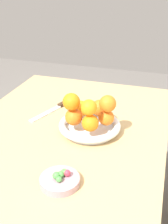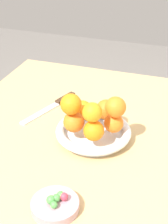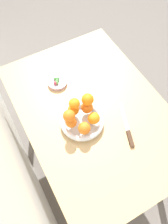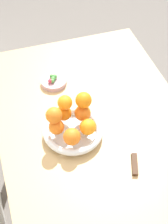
{
  "view_description": "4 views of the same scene",
  "coord_description": "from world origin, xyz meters",
  "px_view_note": "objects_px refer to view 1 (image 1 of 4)",
  "views": [
    {
      "loc": [
        0.83,
        0.35,
        1.28
      ],
      "look_at": [
        -0.05,
        0.07,
        0.81
      ],
      "focal_mm": 45.0,
      "sensor_mm": 36.0,
      "label": 1
    },
    {
      "loc": [
        0.78,
        0.35,
        1.35
      ],
      "look_at": [
        -0.02,
        0.08,
        0.84
      ],
      "focal_mm": 55.0,
      "sensor_mm": 36.0,
      "label": 2
    },
    {
      "loc": [
        -0.51,
        0.35,
        1.77
      ],
      "look_at": [
        -0.05,
        0.09,
        0.87
      ],
      "focal_mm": 35.0,
      "sensor_mm": 36.0,
      "label": 3
    },
    {
      "loc": [
        -0.83,
        0.3,
        1.78
      ],
      "look_at": [
        -0.06,
        0.06,
        0.88
      ],
      "focal_mm": 55.0,
      "sensor_mm": 36.0,
      "label": 4
    }
  ],
  "objects_px": {
    "orange_0": "(74,117)",
    "candy_ball_0": "(56,176)",
    "orange_2": "(106,118)",
    "dining_table": "(62,152)",
    "orange_5": "(89,107)",
    "knife": "(57,108)",
    "orange_4": "(80,109)",
    "candy_ball_3": "(61,174)",
    "orange_7": "(71,102)",
    "candy_ball_2": "(67,173)",
    "orange_1": "(90,123)",
    "orange_3": "(100,108)",
    "fruit_bowl": "(90,126)",
    "orange_6": "(108,104)",
    "candy_ball_1": "(59,179)",
    "candy_ball_4": "(64,172)",
    "candy_dish": "(60,181)"
  },
  "relations": [
    {
      "from": "orange_5",
      "to": "knife",
      "type": "relative_size",
      "value": 0.22
    },
    {
      "from": "orange_0",
      "to": "orange_6",
      "type": "height_order",
      "value": "orange_6"
    },
    {
      "from": "orange_4",
      "to": "candy_ball_1",
      "type": "xyz_separation_m",
      "value": [
        0.35,
        0.05,
        -0.04
      ]
    },
    {
      "from": "fruit_bowl",
      "to": "orange_3",
      "type": "bearing_deg",
      "value": 161.36
    },
    {
      "from": "orange_0",
      "to": "orange_4",
      "type": "height_order",
      "value": "same"
    },
    {
      "from": "orange_2",
      "to": "orange_6",
      "type": "xyz_separation_m",
      "value": [
        0.01,
        0.0,
        0.06
      ]
    },
    {
      "from": "orange_2",
      "to": "orange_0",
      "type": "bearing_deg",
      "value": -72.73
    },
    {
      "from": "fruit_bowl",
      "to": "candy_ball_3",
      "type": "bearing_deg",
      "value": 0.41
    },
    {
      "from": "orange_4",
      "to": "orange_6",
      "type": "height_order",
      "value": "orange_6"
    },
    {
      "from": "knife",
      "to": "orange_6",
      "type": "bearing_deg",
      "value": 59.82
    },
    {
      "from": "orange_4",
      "to": "knife",
      "type": "relative_size",
      "value": 0.25
    },
    {
      "from": "orange_1",
      "to": "orange_3",
      "type": "bearing_deg",
      "value": 178.75
    },
    {
      "from": "candy_ball_4",
      "to": "orange_4",
      "type": "bearing_deg",
      "value": -170.21
    },
    {
      "from": "orange_0",
      "to": "orange_6",
      "type": "bearing_deg",
      "value": 103.57
    },
    {
      "from": "orange_0",
      "to": "orange_5",
      "type": "height_order",
      "value": "orange_5"
    },
    {
      "from": "fruit_bowl",
      "to": "orange_2",
      "type": "relative_size",
      "value": 4.01
    },
    {
      "from": "orange_5",
      "to": "orange_7",
      "type": "height_order",
      "value": "orange_7"
    },
    {
      "from": "candy_ball_2",
      "to": "knife",
      "type": "relative_size",
      "value": 0.08
    },
    {
      "from": "orange_7",
      "to": "orange_1",
      "type": "bearing_deg",
      "value": 79.11
    },
    {
      "from": "orange_2",
      "to": "orange_7",
      "type": "xyz_separation_m",
      "value": [
        0.04,
        -0.12,
        0.06
      ]
    },
    {
      "from": "orange_5",
      "to": "candy_ball_0",
      "type": "distance_m",
      "value": 0.27
    },
    {
      "from": "orange_0",
      "to": "orange_2",
      "type": "distance_m",
      "value": 0.12
    },
    {
      "from": "orange_0",
      "to": "candy_ball_2",
      "type": "distance_m",
      "value": 0.26
    },
    {
      "from": "dining_table",
      "to": "candy_ball_0",
      "type": "distance_m",
      "value": 0.31
    },
    {
      "from": "dining_table",
      "to": "orange_7",
      "type": "distance_m",
      "value": 0.23
    },
    {
      "from": "fruit_bowl",
      "to": "orange_0",
      "type": "bearing_deg",
      "value": -54.64
    },
    {
      "from": "orange_0",
      "to": "candy_ball_3",
      "type": "bearing_deg",
      "value": 11.14
    },
    {
      "from": "candy_ball_1",
      "to": "knife",
      "type": "bearing_deg",
      "value": -156.97
    },
    {
      "from": "orange_2",
      "to": "candy_ball_2",
      "type": "bearing_deg",
      "value": -8.75
    },
    {
      "from": "candy_ball_1",
      "to": "orange_7",
      "type": "bearing_deg",
      "value": -167.67
    },
    {
      "from": "candy_ball_0",
      "to": "candy_ball_4",
      "type": "bearing_deg",
      "value": 146.05
    },
    {
      "from": "candy_dish",
      "to": "orange_7",
      "type": "xyz_separation_m",
      "value": [
        -0.26,
        -0.06,
        0.12
      ]
    },
    {
      "from": "orange_0",
      "to": "candy_ball_0",
      "type": "bearing_deg",
      "value": 8.89
    },
    {
      "from": "orange_4",
      "to": "candy_ball_0",
      "type": "bearing_deg",
      "value": 6.74
    },
    {
      "from": "orange_3",
      "to": "candy_ball_3",
      "type": "relative_size",
      "value": 3.24
    },
    {
      "from": "fruit_bowl",
      "to": "candy_ball_1",
      "type": "bearing_deg",
      "value": 0.85
    },
    {
      "from": "orange_4",
      "to": "orange_5",
      "type": "bearing_deg",
      "value": 33.22
    },
    {
      "from": "candy_ball_4",
      "to": "candy_ball_0",
      "type": "bearing_deg",
      "value": -33.95
    },
    {
      "from": "fruit_bowl",
      "to": "knife",
      "type": "bearing_deg",
      "value": -126.63
    },
    {
      "from": "dining_table",
      "to": "orange_5",
      "type": "height_order",
      "value": "orange_5"
    },
    {
      "from": "dining_table",
      "to": "fruit_bowl",
      "type": "bearing_deg",
      "value": 113.03
    },
    {
      "from": "orange_1",
      "to": "candy_ball_4",
      "type": "distance_m",
      "value": 0.23
    },
    {
      "from": "orange_4",
      "to": "candy_ball_4",
      "type": "bearing_deg",
      "value": 9.79
    },
    {
      "from": "dining_table",
      "to": "orange_1",
      "type": "distance_m",
      "value": 0.2
    },
    {
      "from": "fruit_bowl",
      "to": "candy_ball_0",
      "type": "distance_m",
      "value": 0.31
    },
    {
      "from": "orange_2",
      "to": "dining_table",
      "type": "bearing_deg",
      "value": -75.59
    },
    {
      "from": "orange_1",
      "to": "candy_dish",
      "type": "bearing_deg",
      "value": -4.3
    },
    {
      "from": "dining_table",
      "to": "candy_ball_3",
      "type": "height_order",
      "value": "candy_ball_3"
    },
    {
      "from": "orange_1",
      "to": "candy_ball_2",
      "type": "height_order",
      "value": "orange_1"
    },
    {
      "from": "dining_table",
      "to": "orange_2",
      "type": "distance_m",
      "value": 0.23
    }
  ]
}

